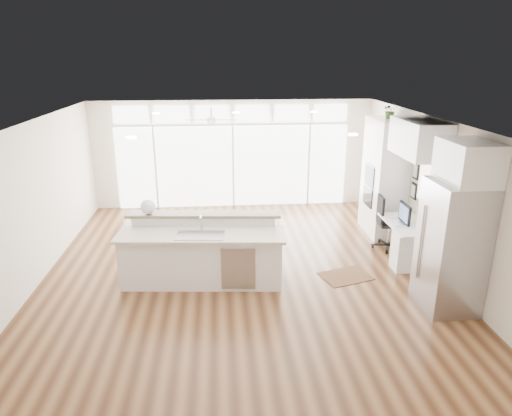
{
  "coord_description": "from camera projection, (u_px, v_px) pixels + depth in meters",
  "views": [
    {
      "loc": [
        -0.35,
        -7.41,
        3.74
      ],
      "look_at": [
        0.31,
        0.6,
        1.04
      ],
      "focal_mm": 32.0,
      "sensor_mm": 36.0,
      "label": 1
    }
  ],
  "objects": [
    {
      "name": "floor",
      "position": [
        242.0,
        274.0,
        8.22
      ],
      "size": [
        7.0,
        8.0,
        0.02
      ],
      "primitive_type": "cube",
      "color": "#432614",
      "rests_on": "ground"
    },
    {
      "name": "ceiling",
      "position": [
        240.0,
        123.0,
        7.36
      ],
      "size": [
        7.0,
        8.0,
        0.02
      ],
      "primitive_type": "cube",
      "color": "white",
      "rests_on": "wall_back"
    },
    {
      "name": "wall_back",
      "position": [
        233.0,
        154.0,
        11.56
      ],
      "size": [
        7.0,
        0.04,
        2.7
      ],
      "primitive_type": "cube",
      "color": "silver",
      "rests_on": "floor"
    },
    {
      "name": "wall_front",
      "position": [
        264.0,
        341.0,
        4.01
      ],
      "size": [
        7.0,
        0.04,
        2.7
      ],
      "primitive_type": "cube",
      "color": "silver",
      "rests_on": "floor"
    },
    {
      "name": "wall_left",
      "position": [
        29.0,
        208.0,
        7.51
      ],
      "size": [
        0.04,
        8.0,
        2.7
      ],
      "primitive_type": "cube",
      "color": "silver",
      "rests_on": "floor"
    },
    {
      "name": "wall_right",
      "position": [
        438.0,
        197.0,
        8.06
      ],
      "size": [
        0.04,
        8.0,
        2.7
      ],
      "primitive_type": "cube",
      "color": "silver",
      "rests_on": "floor"
    },
    {
      "name": "glass_wall",
      "position": [
        233.0,
        166.0,
        11.6
      ],
      "size": [
        5.8,
        0.06,
        2.08
      ],
      "primitive_type": "cube",
      "color": "silver",
      "rests_on": "wall_back"
    },
    {
      "name": "transom_row",
      "position": [
        232.0,
        113.0,
        11.18
      ],
      "size": [
        5.9,
        0.06,
        0.4
      ],
      "primitive_type": "cube",
      "color": "silver",
      "rests_on": "wall_back"
    },
    {
      "name": "desk_window",
      "position": [
        430.0,
        182.0,
        8.28
      ],
      "size": [
        0.04,
        0.85,
        0.85
      ],
      "primitive_type": "cube",
      "color": "white",
      "rests_on": "wall_right"
    },
    {
      "name": "ceiling_fan",
      "position": [
        211.0,
        115.0,
        10.03
      ],
      "size": [
        1.16,
        1.16,
        0.32
      ],
      "primitive_type": "cube",
      "color": "white",
      "rests_on": "ceiling"
    },
    {
      "name": "recessed_lights",
      "position": [
        239.0,
        122.0,
        7.55
      ],
      "size": [
        3.4,
        3.0,
        0.02
      ],
      "primitive_type": "cube",
      "color": "white",
      "rests_on": "ceiling"
    },
    {
      "name": "oven_cabinet",
      "position": [
        384.0,
        177.0,
        9.77
      ],
      "size": [
        0.64,
        1.2,
        2.5
      ],
      "primitive_type": "cube",
      "color": "white",
      "rests_on": "floor"
    },
    {
      "name": "desk_nook",
      "position": [
        406.0,
        242.0,
        8.62
      ],
      "size": [
        0.72,
        1.3,
        0.76
      ],
      "primitive_type": "cube",
      "color": "white",
      "rests_on": "floor"
    },
    {
      "name": "upper_cabinets",
      "position": [
        420.0,
        138.0,
        8.0
      ],
      "size": [
        0.64,
        1.3,
        0.64
      ],
      "primitive_type": "cube",
      "color": "white",
      "rests_on": "wall_right"
    },
    {
      "name": "refrigerator",
      "position": [
        452.0,
        247.0,
        6.86
      ],
      "size": [
        0.76,
        0.9,
        2.0
      ],
      "primitive_type": "cube",
      "color": "#A1A1A6",
      "rests_on": "floor"
    },
    {
      "name": "fridge_cabinet",
      "position": [
        468.0,
        162.0,
        6.46
      ],
      "size": [
        0.64,
        0.9,
        0.6
      ],
      "primitive_type": "cube",
      "color": "white",
      "rests_on": "wall_right"
    },
    {
      "name": "framed_photos",
      "position": [
        415.0,
        181.0,
        8.91
      ],
      "size": [
        0.06,
        0.22,
        0.8
      ],
      "primitive_type": "cube",
      "color": "black",
      "rests_on": "wall_right"
    },
    {
      "name": "kitchen_island",
      "position": [
        202.0,
        253.0,
        7.73
      ],
      "size": [
        2.89,
        1.29,
        1.11
      ],
      "primitive_type": "cube",
      "rotation": [
        0.0,
        0.0,
        -0.09
      ],
      "color": "white",
      "rests_on": "floor"
    },
    {
      "name": "rug",
      "position": [
        346.0,
        276.0,
        8.11
      ],
      "size": [
        0.99,
        0.83,
        0.01
      ],
      "primitive_type": "cube",
      "rotation": [
        0.0,
        0.0,
        0.3
      ],
      "color": "#351E11",
      "rests_on": "floor"
    },
    {
      "name": "office_chair",
      "position": [
        390.0,
        223.0,
        9.13
      ],
      "size": [
        0.61,
        0.57,
        1.1
      ],
      "primitive_type": "cube",
      "rotation": [
        0.0,
        0.0,
        -0.08
      ],
      "color": "black",
      "rests_on": "floor"
    },
    {
      "name": "fishbowl",
      "position": [
        148.0,
        207.0,
        7.89
      ],
      "size": [
        0.29,
        0.29,
        0.27
      ],
      "primitive_type": "sphere",
      "rotation": [
        0.0,
        0.0,
        -0.11
      ],
      "color": "white",
      "rests_on": "kitchen_island"
    },
    {
      "name": "monitor",
      "position": [
        405.0,
        213.0,
        8.43
      ],
      "size": [
        0.09,
        0.49,
        0.41
      ],
      "primitive_type": "cube",
      "rotation": [
        0.0,
        0.0,
        -0.01
      ],
      "color": "black",
      "rests_on": "desk_nook"
    },
    {
      "name": "keyboard",
      "position": [
        395.0,
        223.0,
        8.48
      ],
      "size": [
        0.16,
        0.35,
        0.02
      ],
      "primitive_type": "cube",
      "rotation": [
        0.0,
        0.0,
        -0.12
      ],
      "color": "white",
      "rests_on": "desk_nook"
    },
    {
      "name": "potted_plant",
      "position": [
        390.0,
        112.0,
        9.33
      ],
      "size": [
        0.31,
        0.34,
        0.26
      ],
      "primitive_type": "imported",
      "rotation": [
        0.0,
        0.0,
        0.03
      ],
      "color": "#315424",
      "rests_on": "oven_cabinet"
    }
  ]
}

